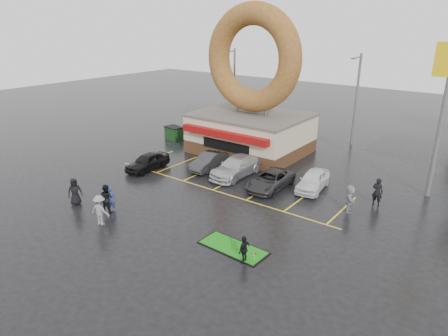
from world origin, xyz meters
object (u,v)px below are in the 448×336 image
Objects in this scene: car_black at (148,162)px; car_silver at (236,167)px; donut_shop at (251,106)px; streetlight_left at (234,86)px; dumpster at (174,133)px; streetlight_mid at (356,98)px; person_cameraman at (244,249)px; car_dgrey at (209,161)px; putting_green at (233,248)px; shell_sign at (447,93)px; person_blue at (111,199)px; car_white at (313,180)px; car_grey at (270,180)px.

car_silver reaches higher than car_black.
streetlight_left is at bearing 135.22° from donut_shop.
donut_shop is 10.98m from car_black.
streetlight_mid is at bearing 41.47° from dumpster.
streetlight_mid is 5.92× the size of person_cameraman.
streetlight_left reaches higher than car_silver.
car_dgrey is 12.86m from putting_green.
shell_sign reaches higher than person_blue.
car_silver is 11.13m from putting_green.
streetlight_left is at bearing 161.01° from shell_sign.
car_black reaches higher than putting_green.
car_black is 0.99× the size of car_white.
shell_sign reaches higher than car_black.
car_grey is 15.95m from dumpster.
donut_shop is 18.24m from putting_green.
shell_sign reaches higher than streetlight_left.
car_white is at bearing 21.46° from person_blue.
streetlight_left is 9.48m from dumpster.
shell_sign is at bearing 21.26° from car_silver.
car_black is at bearing -48.91° from dumpster.
putting_green is (17.79, -13.86, -0.62)m from dumpster.
person_cameraman is at bearing -28.27° from person_blue.
car_black is at bearing -157.08° from shell_sign.
person_blue is (-0.04, -10.12, 0.18)m from car_dgrey.
car_silver is 12.42m from dumpster.
streetlight_mid is 21.05m from car_black.
car_dgrey is 0.77× the size of car_silver.
donut_shop is 10.84m from car_white.
shell_sign is 2.52× the size of car_white.
dumpster is at bearing -102.23° from streetlight_left.
car_white is 2.44× the size of person_blue.
shell_sign is 22.82m from car_black.
person_blue is at bearing -173.32° from putting_green.
car_black reaches higher than car_grey.
person_cameraman is (10.36, -9.80, 0.08)m from car_dgrey.
car_grey is at bearing -8.58° from car_dgrey.
car_white is at bearing -36.90° from streetlight_left.
donut_shop is at bearing 64.42° from car_black.
person_blue is (6.84, -23.26, -3.92)m from streetlight_left.
streetlight_left reaches higher than person_blue.
car_grey is at bearing 12.97° from car_black.
putting_green is (9.15, 1.07, -0.83)m from person_blue.
shell_sign is 6.15× the size of person_blue.
person_blue is (-0.16, -16.32, -3.60)m from donut_shop.
streetlight_left is at bearing -143.22° from person_cameraman.
car_black is at bearing -114.62° from person_cameraman.
person_cameraman is (4.00, -9.32, 0.10)m from car_grey.
person_blue is at bearing -106.44° from streetlight_mid.
shell_sign is 25.71m from dumpster.
person_blue is at bearing -94.50° from car_dgrey.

